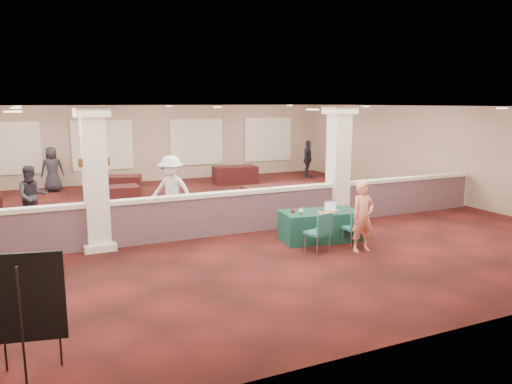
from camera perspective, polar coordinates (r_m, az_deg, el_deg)
name	(u,v)px	position (r m, az deg, el deg)	size (l,w,h in m)	color
ground	(219,220)	(14.30, -4.26, -3.22)	(16.00, 16.00, 0.00)	#481312
wall_back	(151,143)	(21.65, -11.88, 5.46)	(16.00, 0.04, 3.20)	gray
wall_front	(425,230)	(7.21, 18.75, -4.11)	(16.00, 0.04, 3.20)	gray
wall_right	(434,153)	(18.40, 19.72, 4.27)	(0.04, 16.00, 3.20)	gray
ceiling	(217,107)	(13.91, -4.44, 9.71)	(16.00, 16.00, 0.02)	white
partition_wall	(239,211)	(12.81, -1.92, -2.18)	(15.60, 0.28, 1.10)	brown
column_left	(95,178)	(11.73, -17.90, 1.48)	(0.72, 0.72, 3.20)	silver
column_right	(338,164)	(14.06, 9.39, 3.22)	(0.72, 0.72, 3.20)	silver
sconce_left	(81,163)	(11.65, -19.36, 3.15)	(0.12, 0.12, 0.18)	brown
sconce_right	(107,162)	(11.72, -16.64, 3.34)	(0.12, 0.12, 0.18)	brown
near_table	(320,226)	(12.24, 7.31, -3.84)	(1.88, 0.94, 0.72)	#0E3529
conf_chair_main	(356,226)	(11.79, 11.33, -3.79)	(0.45, 0.45, 0.85)	#1F5C56
conf_chair_side	(320,230)	(11.14, 7.37, -4.28)	(0.56, 0.56, 0.92)	#1F5C56
easel_board	(25,299)	(6.69, -24.92, -11.04)	(0.91, 0.53, 1.58)	black
woman	(363,217)	(11.43, 12.10, -2.77)	(0.57, 0.38, 1.59)	#F28469
far_table_front_left	(111,197)	(16.47, -16.20, -0.59)	(1.70, 0.85, 0.69)	black
far_table_front_center	(276,199)	(15.28, 2.35, -0.79)	(1.98, 0.99, 0.80)	black
far_table_front_right	(300,197)	(15.75, 5.08, -0.60)	(1.83, 0.91, 0.74)	black
far_table_back_center	(116,186)	(18.61, -15.70, 0.69)	(1.77, 0.89, 0.72)	black
far_table_back_right	(235,175)	(20.64, -2.41, 1.97)	(1.77, 0.88, 0.72)	black
attendee_a	(32,196)	(14.66, -24.20, -0.46)	(0.80, 0.44, 1.66)	black
attendee_b	(171,191)	(13.70, -9.66, 0.13)	(1.22, 0.56, 1.90)	silver
attendee_c	(308,159)	(22.31, 5.93, 3.78)	(0.98, 0.47, 1.67)	black
attendee_d	(52,169)	(20.19, -22.26, 2.43)	(0.83, 0.45, 1.69)	black
laptop_base	(332,211)	(12.24, 8.71, -2.11)	(0.33, 0.23, 0.02)	silver
laptop_screen	(330,205)	(12.31, 8.49, -1.47)	(0.33, 0.01, 0.22)	silver
screen_glow	(330,206)	(12.31, 8.51, -1.54)	(0.30, 0.00, 0.19)	#ADB7D0
knitting	(326,213)	(11.96, 8.05, -2.35)	(0.40, 0.30, 0.03)	orange
yarn_cream	(301,211)	(11.85, 5.15, -2.21)	(0.11, 0.11, 0.11)	beige
yarn_red	(293,211)	(11.93, 4.22, -2.14)	(0.10, 0.10, 0.10)	maroon
yarn_grey	(301,209)	(12.08, 5.20, -1.98)	(0.10, 0.10, 0.10)	#47464B
scissors	(349,212)	(12.19, 10.63, -2.23)	(0.12, 0.03, 0.01)	#B31316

